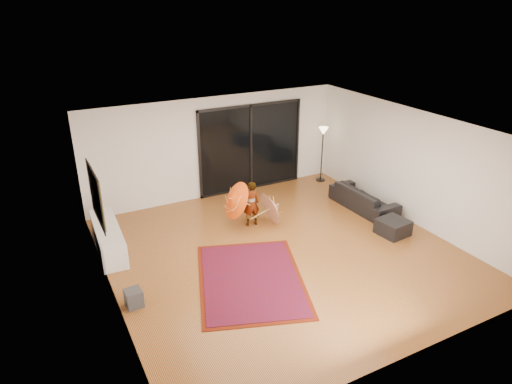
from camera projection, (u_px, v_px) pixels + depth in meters
floor at (283, 252)px, 9.74m from camera, size 7.00×7.00×0.00m
ceiling at (286, 130)px, 8.66m from camera, size 7.00×7.00×0.00m
wall_back at (216, 147)px, 12.04m from camera, size 7.00×0.00×7.00m
wall_front at (413, 285)px, 6.35m from camera, size 7.00×0.00×7.00m
wall_left at (107, 233)px, 7.71m from camera, size 0.00×7.00×7.00m
wall_right at (412, 167)px, 10.68m from camera, size 0.00×7.00×7.00m
sliding_door at (251, 148)px, 12.50m from camera, size 3.06×0.07×2.40m
painting at (96, 196)px, 8.42m from camera, size 0.04×1.28×1.08m
media_console at (108, 238)px, 9.77m from camera, size 0.58×2.00×0.55m
speaker at (134, 298)px, 8.01m from camera, size 0.30×0.30×0.32m
persian_rug at (251, 279)px, 8.82m from camera, size 2.78×3.26×0.02m
sofa at (364, 198)px, 11.64m from camera, size 0.82×1.95×0.56m
ottoman at (393, 227)px, 10.42m from camera, size 0.69×0.69×0.36m
floor_lamp at (323, 139)px, 13.01m from camera, size 0.28×0.28×1.61m
child at (251, 204)px, 10.69m from camera, size 0.43×0.30×1.12m
parasol_orange at (231, 202)px, 10.34m from camera, size 0.57×0.89×0.90m
parasol_white at (277, 203)px, 10.84m from camera, size 0.53×0.83×0.88m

